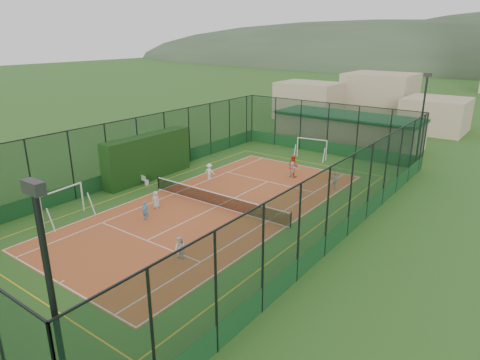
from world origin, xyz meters
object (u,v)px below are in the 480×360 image
(clubhouse, at_px, (348,129))
(child_near_right, at_px, (180,248))
(child_far_back, at_px, (292,169))
(white_bench, at_px, (142,179))
(futsal_goal_near, at_px, (63,204))
(child_near_mid, at_px, (145,211))
(child_far_right, at_px, (335,181))
(child_far_left, at_px, (210,172))
(coach, at_px, (293,166))
(futsal_goal_far, at_px, (312,149))
(child_near_left, at_px, (156,200))
(floodlight_se, at_px, (59,338))
(floodlight_ne, at_px, (421,123))

(clubhouse, height_order, child_near_right, clubhouse)
(child_near_right, height_order, child_far_back, child_far_back)
(white_bench, distance_m, futsal_goal_near, 7.75)
(child_near_mid, relative_size, child_far_right, 0.96)
(futsal_goal_near, distance_m, child_far_left, 11.77)
(child_far_back, xyz_separation_m, coach, (-0.06, 0.17, 0.21))
(futsal_goal_far, bearing_deg, child_far_left, -119.62)
(child_near_mid, xyz_separation_m, child_far_left, (-1.89, 8.52, 0.04))
(white_bench, height_order, child_near_left, child_near_left)
(floodlight_se, distance_m, child_far_right, 25.15)
(child_far_back, relative_size, coach, 0.76)
(floodlight_ne, bearing_deg, child_near_right, -103.30)
(floodlight_se, distance_m, child_near_left, 18.57)
(child_near_mid, bearing_deg, child_far_right, 44.44)
(floodlight_ne, bearing_deg, white_bench, -134.93)
(child_near_left, relative_size, child_far_right, 0.93)
(floodlight_ne, xyz_separation_m, futsal_goal_far, (-8.95, -2.09, -3.18))
(white_bench, xyz_separation_m, child_far_right, (12.80, 7.88, 0.25))
(floodlight_se, bearing_deg, child_near_mid, 131.74)
(futsal_goal_near, height_order, coach, futsal_goal_near)
(child_near_mid, relative_size, coach, 0.69)
(child_near_left, xyz_separation_m, child_far_right, (8.18, 10.72, 0.05))
(child_near_mid, bearing_deg, child_near_right, -39.36)
(white_bench, relative_size, child_near_right, 1.11)
(child_near_left, bearing_deg, futsal_goal_near, -135.26)
(child_near_left, bearing_deg, floodlight_ne, 48.10)
(futsal_goal_far, distance_m, child_far_back, 6.10)
(floodlight_ne, distance_m, child_near_right, 24.30)
(white_bench, relative_size, child_near_mid, 1.15)
(child_far_back, bearing_deg, child_near_right, 101.53)
(futsal_goal_far, bearing_deg, child_near_right, -90.62)
(child_near_left, relative_size, child_far_left, 0.90)
(child_far_right, bearing_deg, child_near_mid, 81.92)
(white_bench, distance_m, child_far_left, 5.37)
(futsal_goal_near, height_order, child_far_back, futsal_goal_near)
(futsal_goal_far, relative_size, child_far_back, 2.13)
(child_far_left, bearing_deg, futsal_goal_far, -124.89)
(floodlight_se, relative_size, child_far_left, 6.20)
(clubhouse, height_order, child_near_left, clubhouse)
(white_bench, bearing_deg, clubhouse, 79.50)
(child_near_mid, bearing_deg, child_near_left, 102.38)
(floodlight_se, distance_m, child_far_back, 26.52)
(floodlight_se, relative_size, child_near_right, 6.36)
(white_bench, distance_m, child_near_right, 12.91)
(floodlight_ne, relative_size, clubhouse, 0.54)
(futsal_goal_near, xyz_separation_m, child_near_right, (9.57, 0.66, -0.35))
(clubhouse, bearing_deg, floodlight_se, -77.44)
(futsal_goal_near, relative_size, child_near_right, 2.42)
(floodlight_se, height_order, child_far_left, floodlight_se)
(futsal_goal_far, bearing_deg, child_far_back, -87.16)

